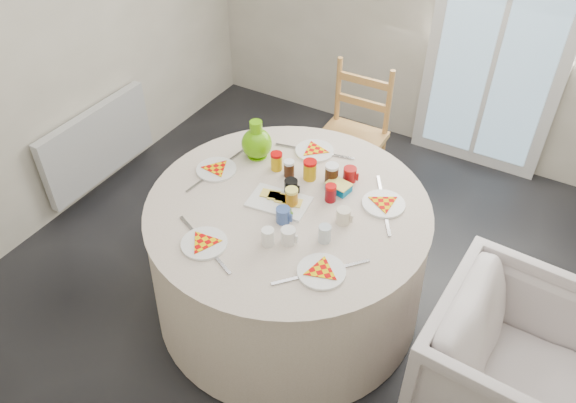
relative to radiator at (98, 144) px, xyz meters
The scene contains 13 objects.
floor 1.99m from the radiator, ahead, with size 4.00×4.00×0.00m, color black.
wall_left 0.94m from the radiator, 106.70° to the right, with size 0.02×4.00×2.60m, color #BCB5A3.
glass_door 3.00m from the radiator, 36.79° to the left, with size 1.00×0.08×2.10m, color silver.
radiator is the anchor object (origin of this frame).
table 1.81m from the radiator, ahead, with size 1.59×1.59×0.80m, color beige.
wooden_chair 1.84m from the radiator, 27.09° to the left, with size 0.45×0.43×1.00m, color #A88347, non-canonical shape.
armchair 3.14m from the radiator, ahead, with size 0.83×0.77×0.85m, color beige.
place_settings 1.85m from the radiator, ahead, with size 1.25×1.25×0.02m, color silver, non-canonical shape.
jar_cluster 1.81m from the radiator, ahead, with size 0.45×0.23×0.13m, color #965C17, non-canonical shape.
butter_tub 2.00m from the radiator, ahead, with size 0.13×0.09×0.05m, color #01699D.
green_pitcher 1.48m from the radiator, ahead, with size 0.18×0.18×0.23m, color #54A906, non-canonical shape.
cheese_platter 1.80m from the radiator, ahead, with size 0.32×0.21×0.04m, color white, non-canonical shape.
mugs_glasses 2.00m from the radiator, ahead, with size 0.56×0.56×0.10m, color #AFACAC, non-canonical shape.
Camera 1 is at (0.98, -2.04, 2.74)m, focal length 35.00 mm.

